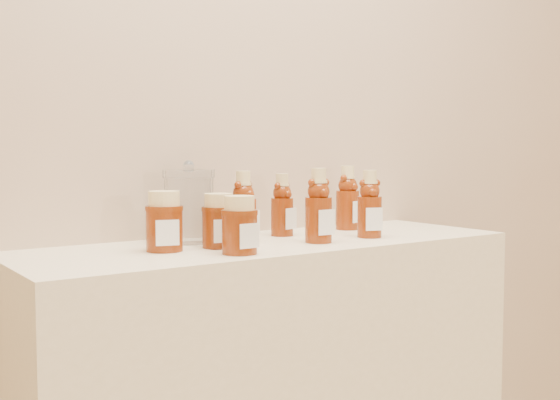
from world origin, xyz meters
TOP-DOWN VIEW (x-y plane):
  - wall_back at (0.00, 1.75)m, footprint 3.50×0.02m
  - bear_bottle_back_left at (-0.06, 1.58)m, footprint 0.08×0.08m
  - bear_bottle_back_mid at (0.09, 1.63)m, footprint 0.07×0.07m
  - bear_bottle_back_right at (0.31, 1.64)m, footprint 0.08×0.08m
  - bear_bottle_front_left at (0.08, 1.48)m, footprint 0.07×0.07m
  - bear_bottle_front_right at (0.25, 1.48)m, footprint 0.08×0.08m
  - honey_jar_left at (-0.27, 1.55)m, footprint 0.10×0.10m
  - honey_jar_back at (-0.15, 1.53)m, footprint 0.09×0.09m
  - honey_jar_front at (-0.16, 1.43)m, footprint 0.08×0.08m
  - glass_canister at (-0.16, 1.65)m, footprint 0.16×0.16m

SIDE VIEW (x-z plane):
  - honey_jar_back at x=-0.15m, z-range 0.90..1.02m
  - honey_jar_front at x=-0.16m, z-range 0.90..1.02m
  - honey_jar_left at x=-0.27m, z-range 0.90..1.03m
  - bear_bottle_back_mid at x=0.09m, z-range 0.90..1.08m
  - glass_canister at x=-0.16m, z-range 0.90..1.09m
  - bear_bottle_front_right at x=0.25m, z-range 0.90..1.09m
  - bear_bottle_back_left at x=-0.06m, z-range 0.90..1.09m
  - bear_bottle_back_right at x=0.31m, z-range 0.90..1.10m
  - bear_bottle_front_left at x=0.08m, z-range 0.90..1.10m
  - wall_back at x=0.00m, z-range 0.00..2.70m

